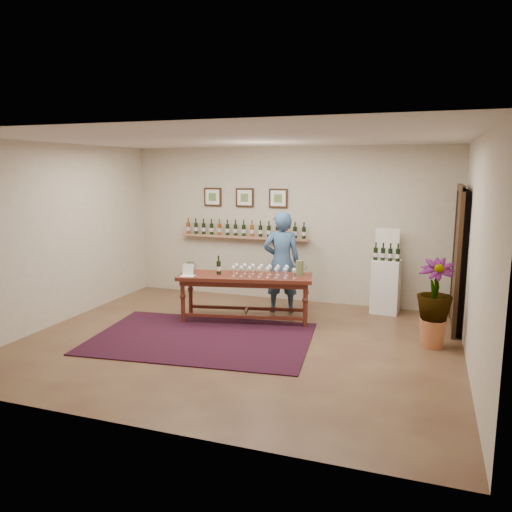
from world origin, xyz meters
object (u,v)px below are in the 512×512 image
(tasting_table, at_px, (245,282))
(potted_plant, at_px, (434,303))
(display_pedestal, at_px, (386,286))
(person, at_px, (282,262))

(tasting_table, height_order, potted_plant, potted_plant)
(display_pedestal, height_order, person, person)
(tasting_table, relative_size, display_pedestal, 2.46)
(display_pedestal, bearing_deg, potted_plant, -63.60)
(display_pedestal, distance_m, potted_plant, 1.71)
(tasting_table, height_order, display_pedestal, display_pedestal)
(tasting_table, distance_m, potted_plant, 2.85)
(display_pedestal, bearing_deg, tasting_table, -149.32)
(tasting_table, xyz_separation_m, potted_plant, (2.83, -0.29, -0.02))
(tasting_table, xyz_separation_m, person, (0.40, 0.69, 0.22))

